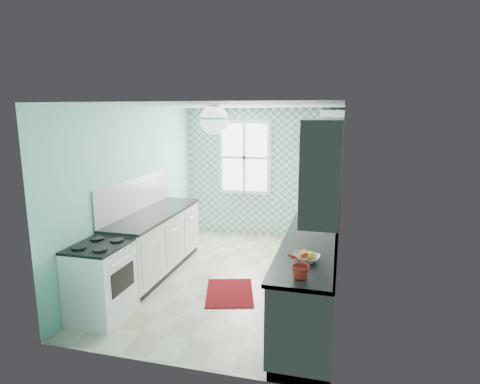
% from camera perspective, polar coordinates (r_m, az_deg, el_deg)
% --- Properties ---
extents(floor, '(3.00, 4.40, 0.02)m').
position_cam_1_polar(floor, '(6.11, -1.06, -12.11)').
color(floor, beige).
rests_on(floor, ground).
extents(ceiling, '(3.00, 4.40, 0.02)m').
position_cam_1_polar(ceiling, '(5.61, -1.16, 12.26)').
color(ceiling, white).
rests_on(ceiling, wall_back).
extents(wall_back, '(3.00, 0.02, 2.50)m').
position_cam_1_polar(wall_back, '(7.84, 3.23, 2.71)').
color(wall_back, '#7ACBBF').
rests_on(wall_back, floor).
extents(wall_front, '(3.00, 0.02, 2.50)m').
position_cam_1_polar(wall_front, '(3.71, -10.36, -7.12)').
color(wall_front, '#7ACBBF').
rests_on(wall_front, floor).
extents(wall_left, '(0.02, 4.40, 2.50)m').
position_cam_1_polar(wall_left, '(6.29, -14.47, 0.26)').
color(wall_left, '#7ACBBF').
rests_on(wall_left, floor).
extents(wall_right, '(0.02, 4.40, 2.50)m').
position_cam_1_polar(wall_right, '(5.52, 14.16, -1.22)').
color(wall_right, '#7ACBBF').
rests_on(wall_right, floor).
extents(accent_wall, '(3.00, 0.01, 2.50)m').
position_cam_1_polar(accent_wall, '(7.82, 3.19, 2.69)').
color(accent_wall, '#5CA68F').
rests_on(accent_wall, wall_back).
extents(window, '(1.04, 0.05, 1.44)m').
position_cam_1_polar(window, '(7.83, 0.66, 4.93)').
color(window, white).
rests_on(window, wall_back).
extents(backsplash_right, '(0.02, 3.60, 0.51)m').
position_cam_1_polar(backsplash_right, '(5.15, 13.85, -2.74)').
color(backsplash_right, white).
rests_on(backsplash_right, wall_right).
extents(backsplash_left, '(0.02, 2.15, 0.51)m').
position_cam_1_polar(backsplash_left, '(6.23, -14.60, -0.37)').
color(backsplash_left, white).
rests_on(backsplash_left, wall_left).
extents(upper_cabinets_right, '(0.33, 3.20, 0.90)m').
position_cam_1_polar(upper_cabinets_right, '(4.83, 12.38, 4.93)').
color(upper_cabinets_right, white).
rests_on(upper_cabinets_right, wall_right).
extents(upper_cabinet_fridge, '(0.40, 0.74, 0.40)m').
position_cam_1_polar(upper_cabinet_fridge, '(7.24, 13.00, 9.69)').
color(upper_cabinet_fridge, white).
rests_on(upper_cabinet_fridge, wall_right).
extents(ceiling_light, '(0.34, 0.34, 0.35)m').
position_cam_1_polar(ceiling_light, '(4.84, -3.74, 10.20)').
color(ceiling_light, silver).
rests_on(ceiling_light, ceiling).
extents(base_cabinets_right, '(0.60, 3.60, 0.90)m').
position_cam_1_polar(base_cabinets_right, '(5.38, 10.36, -10.31)').
color(base_cabinets_right, white).
rests_on(base_cabinets_right, floor).
extents(countertop_right, '(0.63, 3.60, 0.04)m').
position_cam_1_polar(countertop_right, '(5.23, 10.37, -5.50)').
color(countertop_right, black).
rests_on(countertop_right, base_cabinets_right).
extents(base_cabinets_left, '(0.60, 2.15, 0.90)m').
position_cam_1_polar(base_cabinets_left, '(6.29, -11.95, -7.18)').
color(base_cabinets_left, white).
rests_on(base_cabinets_left, floor).
extents(countertop_left, '(0.63, 2.15, 0.04)m').
position_cam_1_polar(countertop_left, '(6.15, -12.00, -3.03)').
color(countertop_left, black).
rests_on(countertop_left, base_cabinets_left).
extents(fridge, '(0.73, 0.72, 1.67)m').
position_cam_1_polar(fridge, '(7.40, 11.05, -1.24)').
color(fridge, white).
rests_on(fridge, floor).
extents(stove, '(0.59, 0.73, 0.88)m').
position_cam_1_polar(stove, '(5.13, -19.15, -11.71)').
color(stove, white).
rests_on(stove, floor).
extents(sink, '(0.52, 0.43, 0.53)m').
position_cam_1_polar(sink, '(6.01, 11.14, -3.22)').
color(sink, silver).
rests_on(sink, countertop_right).
extents(rug, '(0.84, 1.03, 0.01)m').
position_cam_1_polar(rug, '(5.61, -1.49, -14.10)').
color(rug, '#7C0C00').
rests_on(rug, floor).
extents(dish_towel, '(0.08, 0.24, 0.37)m').
position_cam_1_polar(dish_towel, '(6.44, 8.32, -6.33)').
color(dish_towel, '#55B0A6').
rests_on(dish_towel, base_cabinets_right).
extents(fruit_bowl, '(0.31, 0.31, 0.07)m').
position_cam_1_polar(fruit_bowl, '(4.12, 9.40, -9.29)').
color(fruit_bowl, white).
rests_on(fruit_bowl, countertop_right).
extents(potted_plant, '(0.32, 0.30, 0.28)m').
position_cam_1_polar(potted_plant, '(3.68, 8.84, -10.02)').
color(potted_plant, red).
rests_on(potted_plant, countertop_right).
extents(soap_bottle, '(0.09, 0.09, 0.20)m').
position_cam_1_polar(soap_bottle, '(6.52, 11.87, -1.13)').
color(soap_bottle, '#A7C3CC').
rests_on(soap_bottle, countertop_right).
extents(microwave, '(0.56, 0.39, 0.31)m').
position_cam_1_polar(microwave, '(7.26, 11.35, 6.42)').
color(microwave, silver).
rests_on(microwave, fridge).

